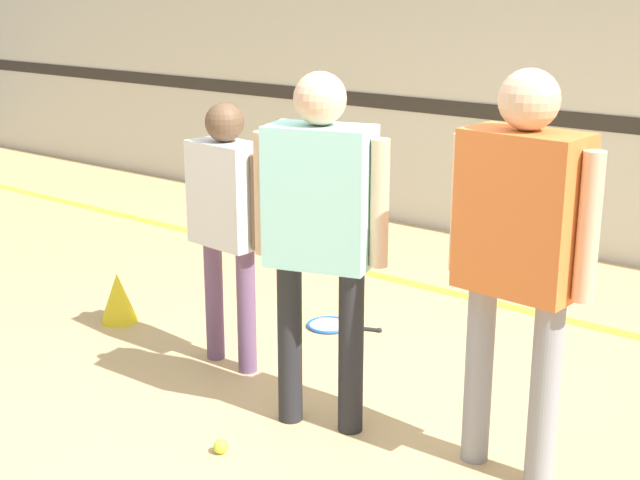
{
  "coord_description": "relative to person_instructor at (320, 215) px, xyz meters",
  "views": [
    {
      "loc": [
        2.36,
        -3.07,
        2.01
      ],
      "look_at": [
        0.03,
        -0.08,
        0.91
      ],
      "focal_mm": 50.0,
      "sensor_mm": 36.0,
      "label": 1
    }
  ],
  "objects": [
    {
      "name": "training_cone",
      "position": [
        -1.78,
        0.29,
        -0.86
      ],
      "size": [
        0.23,
        0.23,
        0.31
      ],
      "color": "yellow",
      "rests_on": "ground_plane"
    },
    {
      "name": "tennis_ball_near_instructor",
      "position": [
        -0.18,
        -0.48,
        -0.98
      ],
      "size": [
        0.07,
        0.07,
        0.07
      ],
      "primitive_type": "sphere",
      "color": "#CCE038",
      "rests_on": "ground_plane"
    },
    {
      "name": "floor_stripe",
      "position": [
        -0.03,
        1.99,
        -1.01
      ],
      "size": [
        14.4,
        0.1,
        0.01
      ],
      "color": "yellow",
      "rests_on": "ground_plane"
    },
    {
      "name": "tennis_ball_by_spare_racket",
      "position": [
        -0.73,
        1.24,
        -0.98
      ],
      "size": [
        0.07,
        0.07,
        0.07
      ],
      "primitive_type": "sphere",
      "color": "#CCE038",
      "rests_on": "ground_plane"
    },
    {
      "name": "person_instructor",
      "position": [
        0.0,
        0.0,
        0.0
      ],
      "size": [
        0.6,
        0.38,
        1.65
      ],
      "rotation": [
        0.0,
        0.0,
        0.3
      ],
      "color": "#232328",
      "rests_on": "ground_plane"
    },
    {
      "name": "person_student_right",
      "position": [
        0.88,
        0.16,
        0.03
      ],
      "size": [
        0.64,
        0.3,
        1.7
      ],
      "rotation": [
        0.0,
        0.0,
        -3.21
      ],
      "color": "gray",
      "rests_on": "ground_plane"
    },
    {
      "name": "wall_back",
      "position": [
        -0.03,
        3.35,
        0.58
      ],
      "size": [
        16.0,
        0.07,
        3.2
      ],
      "color": "beige",
      "rests_on": "ground_plane"
    },
    {
      "name": "ground_plane",
      "position": [
        -0.03,
        0.08,
        -1.02
      ],
      "size": [
        16.0,
        16.0,
        0.0
      ],
      "primitive_type": "plane",
      "color": "tan"
    },
    {
      "name": "person_student_left",
      "position": [
        -0.8,
        0.25,
        -0.14
      ],
      "size": [
        0.54,
        0.25,
        1.42
      ],
      "rotation": [
        0.0,
        0.0,
        -0.09
      ],
      "color": "#6B4C70",
      "rests_on": "ground_plane"
    },
    {
      "name": "racket_spare_on_floor",
      "position": [
        -0.7,
        1.01,
        -1.01
      ],
      "size": [
        0.48,
        0.35,
        0.03
      ],
      "rotation": [
        0.0,
        0.0,
        0.38
      ],
      "color": "blue",
      "rests_on": "ground_plane"
    }
  ]
}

